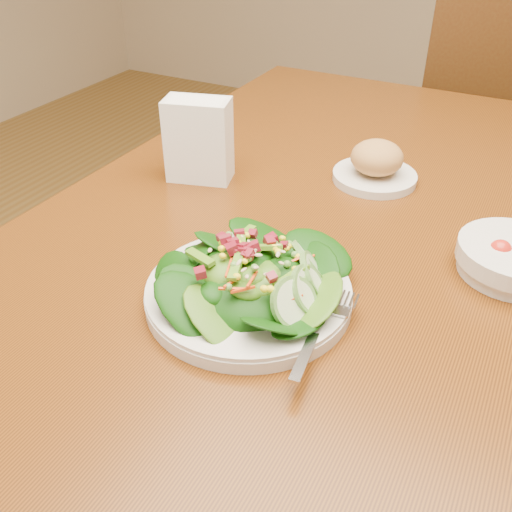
% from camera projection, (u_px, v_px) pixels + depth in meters
% --- Properties ---
extents(ground_plane, '(5.00, 5.00, 0.00)m').
position_uv_depth(ground_plane, '(313.00, 495.00, 1.32)').
color(ground_plane, olive).
extents(dining_table, '(0.90, 1.40, 0.75)m').
position_uv_depth(dining_table, '(334.00, 269.00, 0.96)').
color(dining_table, '#66310A').
rests_on(dining_table, ground_plane).
extents(chair_far, '(0.52, 0.52, 0.94)m').
position_uv_depth(chair_far, '(482.00, 148.00, 1.74)').
color(chair_far, '#3C260D').
rests_on(chair_far, ground_plane).
extents(salad_plate, '(0.27, 0.26, 0.08)m').
position_uv_depth(salad_plate, '(255.00, 285.00, 0.71)').
color(salad_plate, silver).
rests_on(salad_plate, dining_table).
extents(bread_plate, '(0.15, 0.15, 0.07)m').
position_uv_depth(bread_plate, '(376.00, 165.00, 0.99)').
color(bread_plate, silver).
rests_on(bread_plate, dining_table).
extents(napkin_holder, '(0.12, 0.09, 0.14)m').
position_uv_depth(napkin_holder, '(199.00, 138.00, 0.97)').
color(napkin_holder, white).
rests_on(napkin_holder, dining_table).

